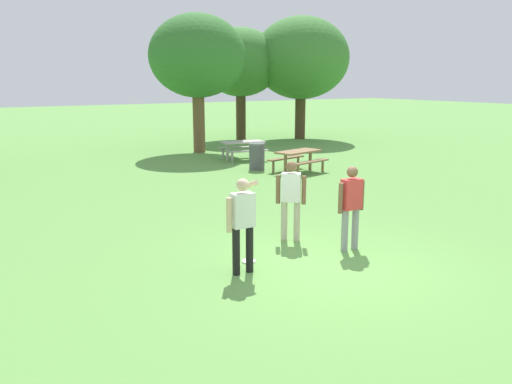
{
  "coord_description": "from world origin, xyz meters",
  "views": [
    {
      "loc": [
        -5.64,
        -6.57,
        3.23
      ],
      "look_at": [
        -0.32,
        1.97,
        1.0
      ],
      "focal_mm": 35.78,
      "sensor_mm": 36.0,
      "label": 1
    }
  ],
  "objects_px": {
    "tree_slender_mid": "(241,63)",
    "tree_back_left": "(301,58)",
    "person_bystander": "(291,195)",
    "tree_far_right": "(197,57)",
    "picnic_table_near": "(298,157)",
    "picnic_table_far": "(243,146)",
    "trash_can_further_along": "(257,156)",
    "person_catcher": "(242,218)",
    "frisbee": "(249,261)",
    "person_thrower": "(351,203)"
  },
  "relations": [
    {
      "from": "tree_slender_mid",
      "to": "tree_back_left",
      "type": "distance_m",
      "value": 3.27
    },
    {
      "from": "person_bystander",
      "to": "tree_back_left",
      "type": "distance_m",
      "value": 18.63
    },
    {
      "from": "tree_far_right",
      "to": "tree_slender_mid",
      "type": "height_order",
      "value": "tree_far_right"
    },
    {
      "from": "picnic_table_near",
      "to": "picnic_table_far",
      "type": "xyz_separation_m",
      "value": [
        -0.23,
        3.47,
        0.0
      ]
    },
    {
      "from": "picnic_table_far",
      "to": "tree_slender_mid",
      "type": "xyz_separation_m",
      "value": [
        3.64,
        6.41,
        3.52
      ]
    },
    {
      "from": "trash_can_further_along",
      "to": "tree_slender_mid",
      "type": "bearing_deg",
      "value": 63.23
    },
    {
      "from": "person_bystander",
      "to": "tree_back_left",
      "type": "xyz_separation_m",
      "value": [
        11.09,
        14.58,
        3.38
      ]
    },
    {
      "from": "person_catcher",
      "to": "tree_far_right",
      "type": "bearing_deg",
      "value": 67.12
    },
    {
      "from": "trash_can_further_along",
      "to": "tree_slender_mid",
      "type": "distance_m",
      "value": 10.29
    },
    {
      "from": "frisbee",
      "to": "tree_slender_mid",
      "type": "height_order",
      "value": "tree_slender_mid"
    },
    {
      "from": "person_thrower",
      "to": "picnic_table_near",
      "type": "bearing_deg",
      "value": 60.27
    },
    {
      "from": "picnic_table_near",
      "to": "trash_can_further_along",
      "type": "distance_m",
      "value": 1.57
    },
    {
      "from": "person_catcher",
      "to": "tree_far_right",
      "type": "distance_m",
      "value": 15.27
    },
    {
      "from": "picnic_table_near",
      "to": "trash_can_further_along",
      "type": "bearing_deg",
      "value": 126.2
    },
    {
      "from": "picnic_table_far",
      "to": "tree_back_left",
      "type": "distance_m",
      "value": 8.98
    },
    {
      "from": "picnic_table_near",
      "to": "picnic_table_far",
      "type": "distance_m",
      "value": 3.48
    },
    {
      "from": "tree_far_right",
      "to": "frisbee",
      "type": "bearing_deg",
      "value": -112.18
    },
    {
      "from": "frisbee",
      "to": "trash_can_further_along",
      "type": "bearing_deg",
      "value": 57.17
    },
    {
      "from": "picnic_table_near",
      "to": "tree_far_right",
      "type": "height_order",
      "value": "tree_far_right"
    },
    {
      "from": "frisbee",
      "to": "tree_far_right",
      "type": "xyz_separation_m",
      "value": [
        5.44,
        13.35,
        4.18
      ]
    },
    {
      "from": "frisbee",
      "to": "tree_back_left",
      "type": "distance_m",
      "value": 20.15
    },
    {
      "from": "frisbee",
      "to": "tree_back_left",
      "type": "height_order",
      "value": "tree_back_left"
    },
    {
      "from": "tree_far_right",
      "to": "picnic_table_near",
      "type": "bearing_deg",
      "value": -83.5
    },
    {
      "from": "picnic_table_near",
      "to": "tree_back_left",
      "type": "distance_m",
      "value": 11.12
    },
    {
      "from": "person_catcher",
      "to": "tree_far_right",
      "type": "xyz_separation_m",
      "value": [
        5.8,
        13.75,
        3.23
      ]
    },
    {
      "from": "person_bystander",
      "to": "tree_back_left",
      "type": "bearing_deg",
      "value": 52.73
    },
    {
      "from": "tree_back_left",
      "to": "person_catcher",
      "type": "bearing_deg",
      "value": -129.42
    },
    {
      "from": "trash_can_further_along",
      "to": "tree_back_left",
      "type": "xyz_separation_m",
      "value": [
        7.23,
        7.09,
        3.84
      ]
    },
    {
      "from": "picnic_table_far",
      "to": "tree_back_left",
      "type": "xyz_separation_m",
      "value": [
        6.53,
        4.89,
        3.76
      ]
    },
    {
      "from": "person_bystander",
      "to": "picnic_table_near",
      "type": "relative_size",
      "value": 0.84
    },
    {
      "from": "person_catcher",
      "to": "tree_back_left",
      "type": "bearing_deg",
      "value": 50.58
    },
    {
      "from": "person_thrower",
      "to": "tree_back_left",
      "type": "relative_size",
      "value": 0.25
    },
    {
      "from": "picnic_table_near",
      "to": "tree_back_left",
      "type": "relative_size",
      "value": 0.3
    },
    {
      "from": "frisbee",
      "to": "tree_slender_mid",
      "type": "distance_m",
      "value": 19.72
    },
    {
      "from": "frisbee",
      "to": "tree_back_left",
      "type": "bearing_deg",
      "value": 50.66
    },
    {
      "from": "person_thrower",
      "to": "frisbee",
      "type": "height_order",
      "value": "person_thrower"
    },
    {
      "from": "person_catcher",
      "to": "tree_far_right",
      "type": "height_order",
      "value": "tree_far_right"
    },
    {
      "from": "person_catcher",
      "to": "picnic_table_far",
      "type": "xyz_separation_m",
      "value": [
        6.31,
        10.73,
        -0.4
      ]
    },
    {
      "from": "person_thrower",
      "to": "picnic_table_far",
      "type": "relative_size",
      "value": 0.85
    },
    {
      "from": "person_bystander",
      "to": "tree_far_right",
      "type": "bearing_deg",
      "value": 72.29
    },
    {
      "from": "person_catcher",
      "to": "tree_back_left",
      "type": "distance_m",
      "value": 20.5
    },
    {
      "from": "picnic_table_far",
      "to": "person_thrower",
      "type": "bearing_deg",
      "value": -110.14
    },
    {
      "from": "person_bystander",
      "to": "trash_can_further_along",
      "type": "bearing_deg",
      "value": 62.7
    },
    {
      "from": "tree_far_right",
      "to": "trash_can_further_along",
      "type": "bearing_deg",
      "value": -92.09
    },
    {
      "from": "tree_far_right",
      "to": "person_bystander",
      "type": "bearing_deg",
      "value": -107.71
    },
    {
      "from": "person_catcher",
      "to": "person_thrower",
      "type": "bearing_deg",
      "value": -1.48
    },
    {
      "from": "person_bystander",
      "to": "frisbee",
      "type": "height_order",
      "value": "person_bystander"
    },
    {
      "from": "person_bystander",
      "to": "tree_back_left",
      "type": "relative_size",
      "value": 0.25
    },
    {
      "from": "person_bystander",
      "to": "tree_far_right",
      "type": "relative_size",
      "value": 0.27
    },
    {
      "from": "person_thrower",
      "to": "picnic_table_far",
      "type": "distance_m",
      "value": 11.5
    }
  ]
}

